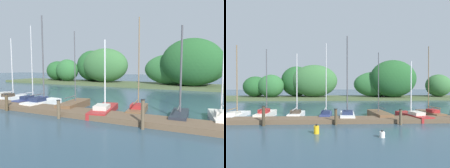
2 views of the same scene
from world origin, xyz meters
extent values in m
cube|color=brown|center=(0.00, 12.40, 0.17)|extent=(28.92, 1.80, 0.35)
cube|color=#4C5B38|center=(0.00, 34.44, 0.20)|extent=(55.66, 8.00, 0.40)
ellipsoid|color=#386B38|center=(-6.37, 34.51, 3.49)|extent=(8.90, 4.73, 6.17)
ellipsoid|color=#235628|center=(-10.05, 36.27, 3.40)|extent=(6.11, 5.82, 6.00)
ellipsoid|color=#1E4C23|center=(9.19, 35.89, 2.95)|extent=(8.02, 3.08, 5.10)
ellipsoid|color=#235628|center=(-17.81, 35.13, 2.38)|extent=(4.54, 4.45, 3.96)
ellipsoid|color=#2D6633|center=(-14.48, 34.00, 2.53)|extent=(4.80, 3.42, 4.27)
ellipsoid|color=#2D6633|center=(5.47, 34.36, 2.83)|extent=(8.40, 3.60, 4.87)
ellipsoid|color=#235628|center=(8.59, 33.20, 3.91)|extent=(8.81, 5.37, 7.02)
cube|color=silver|center=(-9.19, 16.13, 0.24)|extent=(0.59, 0.87, 0.45)
cube|color=white|center=(-6.41, 14.60, 0.23)|extent=(1.27, 2.78, 0.46)
cube|color=white|center=(-6.36, 15.83, 0.21)|extent=(0.67, 0.71, 0.39)
cube|color=#3D3328|center=(-6.42, 14.26, 0.61)|extent=(0.90, 0.86, 0.30)
cylinder|color=#B7B7BC|center=(-6.40, 14.80, 3.22)|extent=(0.11, 0.11, 5.53)
cylinder|color=#B7B7BC|center=(-6.43, 13.94, 0.90)|extent=(0.15, 1.91, 0.07)
cube|color=navy|center=(-3.65, 14.41, 0.22)|extent=(1.12, 3.33, 0.44)
cube|color=navy|center=(-3.58, 15.89, 0.20)|extent=(0.57, 0.85, 0.38)
cube|color=#1E2847|center=(-3.67, 14.00, 0.59)|extent=(0.77, 1.02, 0.29)
cylinder|color=#B7B7BC|center=(-3.64, 14.66, 3.70)|extent=(0.09, 0.09, 6.52)
cylinder|color=#B7B7BC|center=(-3.68, 13.86, 0.96)|extent=(0.16, 1.77, 0.07)
cube|color=white|center=(-1.72, 13.76, 0.24)|extent=(1.44, 3.47, 0.49)
cube|color=white|center=(-1.62, 15.29, 0.22)|extent=(0.73, 0.89, 0.41)
cube|color=#1E2847|center=(-1.74, 13.33, 0.64)|extent=(0.99, 1.07, 0.32)
cylinder|color=#4C4C51|center=(-1.70, 14.01, 3.99)|extent=(0.11, 0.11, 7.01)
cylinder|color=#4C4C51|center=(-1.74, 13.34, 1.05)|extent=(0.16, 1.51, 0.07)
cube|color=brown|center=(1.29, 14.11, 0.28)|extent=(1.70, 3.68, 0.57)
cube|color=brown|center=(1.09, 15.69, 0.26)|extent=(0.80, 0.97, 0.48)
cylinder|color=#4C4C51|center=(1.26, 14.37, 3.32)|extent=(0.08, 0.08, 5.50)
cylinder|color=#4C4C51|center=(1.35, 13.61, 1.01)|extent=(0.28, 1.70, 0.06)
cube|color=maroon|center=(4.22, 13.60, 0.22)|extent=(2.06, 4.29, 0.44)
cube|color=maroon|center=(3.84, 15.41, 0.20)|extent=(0.88, 1.15, 0.37)
cube|color=beige|center=(4.33, 13.10, 0.58)|extent=(1.16, 1.40, 0.28)
cylinder|color=silver|center=(4.16, 13.90, 2.83)|extent=(0.10, 0.10, 4.79)
cube|color=brown|center=(6.36, 14.73, 0.23)|extent=(1.50, 3.50, 0.45)
cube|color=brown|center=(6.15, 16.24, 0.20)|extent=(0.68, 0.92, 0.38)
cube|color=maroon|center=(6.42, 14.31, 0.60)|extent=(0.91, 1.12, 0.29)
cylinder|color=#7F6647|center=(6.33, 14.98, 3.62)|extent=(0.09, 0.09, 6.34)
cylinder|color=#7F6647|center=(6.44, 14.15, 0.96)|extent=(0.33, 1.85, 0.07)
cube|color=#232833|center=(9.31, 13.98, 0.25)|extent=(1.07, 3.06, 0.51)
cube|color=#232833|center=(9.26, 15.35, 0.23)|extent=(0.55, 0.78, 0.43)
cylinder|color=#4C4C51|center=(9.30, 14.21, 3.18)|extent=(0.12, 0.12, 5.34)
cylinder|color=#4C4C51|center=(9.33, 13.45, 0.93)|extent=(0.14, 1.69, 0.08)
cube|color=silver|center=(11.66, 14.59, 0.23)|extent=(1.54, 3.52, 0.46)
cube|color=silver|center=(11.49, 16.12, 0.21)|extent=(0.73, 0.92, 0.40)
cube|color=beige|center=(11.71, 14.17, 0.62)|extent=(0.98, 1.12, 0.30)
cylinder|color=#B7B7BC|center=(11.63, 14.84, 4.15)|extent=(0.09, 0.09, 7.37)
cylinder|color=#B7B7BC|center=(11.73, 14.01, 1.05)|extent=(0.28, 1.86, 0.07)
cylinder|color=#4C3D28|center=(-2.82, 11.30, 0.61)|extent=(0.22, 0.22, 1.21)
cylinder|color=black|center=(-2.82, 11.30, 1.23)|extent=(0.25, 0.25, 0.04)
cylinder|color=brown|center=(2.22, 11.15, 0.58)|extent=(0.22, 0.22, 1.17)
cylinder|color=black|center=(2.22, 11.15, 1.19)|extent=(0.25, 0.25, 0.04)
cylinder|color=brown|center=(7.75, 11.25, 0.79)|extent=(0.20, 0.20, 1.58)
cylinder|color=black|center=(7.75, 11.25, 1.60)|extent=(0.23, 0.23, 0.04)
camera|label=1|loc=(10.79, 0.88, 3.37)|focal=32.87mm
camera|label=2|loc=(-3.22, -4.06, 3.36)|focal=31.92mm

